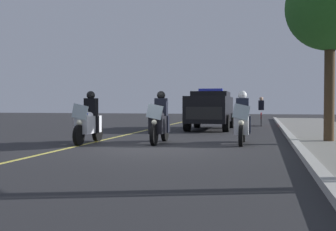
{
  "coord_description": "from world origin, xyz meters",
  "views": [
    {
      "loc": [
        11.65,
        3.11,
        1.31
      ],
      "look_at": [
        -1.9,
        0.0,
        0.9
      ],
      "focal_mm": 44.13,
      "sensor_mm": 36.0,
      "label": 1
    }
  ],
  "objects_px": {
    "police_motorcycle_lead_right": "(160,122)",
    "cyclist_background": "(261,111)",
    "police_suv": "(210,108)",
    "police_motorcycle_lead_left": "(89,122)",
    "police_motorcycle_trailing": "(242,122)",
    "tree_mid_block": "(330,8)"
  },
  "relations": [
    {
      "from": "police_motorcycle_lead_left",
      "to": "police_suv",
      "type": "xyz_separation_m",
      "value": [
        -8.0,
        3.0,
        0.37
      ]
    },
    {
      "from": "police_motorcycle_lead_right",
      "to": "cyclist_background",
      "type": "bearing_deg",
      "value": 164.12
    },
    {
      "from": "police_motorcycle_trailing",
      "to": "cyclist_background",
      "type": "relative_size",
      "value": 1.22
    },
    {
      "from": "police_motorcycle_trailing",
      "to": "police_suv",
      "type": "xyz_separation_m",
      "value": [
        -7.13,
        -1.9,
        0.37
      ]
    },
    {
      "from": "police_motorcycle_lead_left",
      "to": "police_suv",
      "type": "relative_size",
      "value": 0.44
    },
    {
      "from": "police_motorcycle_trailing",
      "to": "police_motorcycle_lead_left",
      "type": "bearing_deg",
      "value": -79.91
    },
    {
      "from": "police_motorcycle_lead_right",
      "to": "police_motorcycle_trailing",
      "type": "distance_m",
      "value": 2.67
    },
    {
      "from": "police_motorcycle_lead_left",
      "to": "police_motorcycle_trailing",
      "type": "bearing_deg",
      "value": 100.09
    },
    {
      "from": "police_suv",
      "to": "tree_mid_block",
      "type": "bearing_deg",
      "value": 35.76
    },
    {
      "from": "police_motorcycle_lead_left",
      "to": "police_suv",
      "type": "height_order",
      "value": "police_suv"
    },
    {
      "from": "tree_mid_block",
      "to": "police_motorcycle_lead_left",
      "type": "bearing_deg",
      "value": -78.36
    },
    {
      "from": "police_motorcycle_lead_right",
      "to": "cyclist_background",
      "type": "relative_size",
      "value": 1.22
    },
    {
      "from": "police_motorcycle_lead_left",
      "to": "police_motorcycle_trailing",
      "type": "xyz_separation_m",
      "value": [
        -0.87,
        4.9,
        0.0
      ]
    },
    {
      "from": "police_motorcycle_trailing",
      "to": "police_suv",
      "type": "relative_size",
      "value": 0.44
    },
    {
      "from": "tree_mid_block",
      "to": "police_motorcycle_lead_right",
      "type": "bearing_deg",
      "value": -79.65
    },
    {
      "from": "police_motorcycle_lead_left",
      "to": "tree_mid_block",
      "type": "distance_m",
      "value": 8.61
    },
    {
      "from": "police_suv",
      "to": "cyclist_background",
      "type": "distance_m",
      "value": 4.59
    },
    {
      "from": "police_motorcycle_lead_right",
      "to": "police_suv",
      "type": "height_order",
      "value": "police_suv"
    },
    {
      "from": "police_motorcycle_lead_left",
      "to": "cyclist_background",
      "type": "distance_m",
      "value": 13.07
    },
    {
      "from": "police_motorcycle_lead_left",
      "to": "cyclist_background",
      "type": "bearing_deg",
      "value": 155.31
    },
    {
      "from": "police_motorcycle_lead_right",
      "to": "police_suv",
      "type": "relative_size",
      "value": 0.44
    },
    {
      "from": "police_motorcycle_lead_right",
      "to": "police_motorcycle_trailing",
      "type": "relative_size",
      "value": 1.0
    }
  ]
}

